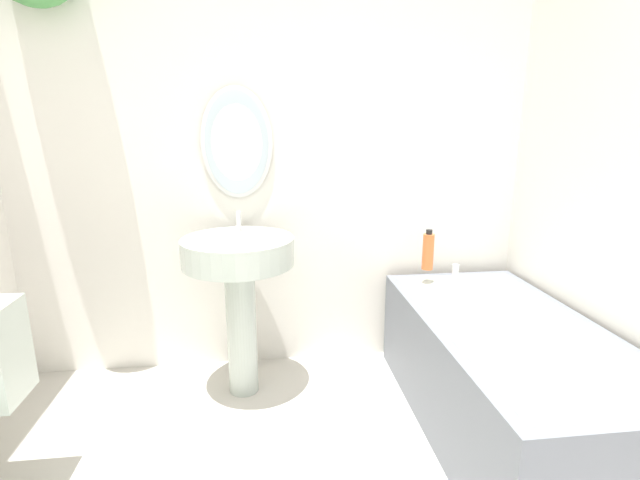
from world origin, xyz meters
TOP-DOWN VIEW (x-y plane):
  - wall_back at (-0.13, 2.25)m, footprint 2.82×0.39m
  - pedestal_sink at (-0.19, 1.94)m, footprint 0.53×0.53m
  - bathtub at (0.97, 1.49)m, footprint 0.72×1.41m
  - shampoo_bottle at (0.79, 2.04)m, footprint 0.06×0.06m

SIDE VIEW (x-z plane):
  - bathtub at x=0.97m, z-range -0.03..0.55m
  - pedestal_sink at x=-0.19m, z-range 0.17..1.08m
  - shampoo_bottle at x=0.79m, z-range 0.57..0.79m
  - wall_back at x=-0.13m, z-range 0.11..2.51m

